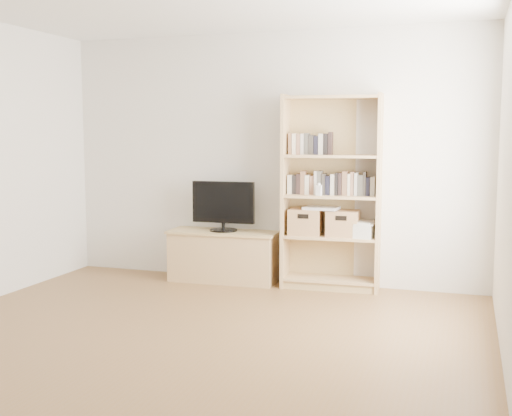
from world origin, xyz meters
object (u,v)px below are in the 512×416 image
at_px(television, 223,206).
at_px(basket_left, 305,222).
at_px(basket_right, 343,223).
at_px(bookshelf, 331,193).
at_px(baby_monitor, 319,190).
at_px(tv_stand, 224,257).
at_px(laptop, 321,208).

bearing_deg(television, basket_left, 0.05).
distance_m(basket_left, basket_right, 0.38).
relative_size(bookshelf, baby_monitor, 18.82).
xyz_separation_m(television, basket_right, (1.26, 0.04, -0.13)).
height_order(tv_stand, television, television).
distance_m(bookshelf, basket_left, 0.40).
relative_size(television, baby_monitor, 6.54).
bearing_deg(television, laptop, -0.04).
distance_m(baby_monitor, basket_left, 0.38).
bearing_deg(bookshelf, television, 178.62).
bearing_deg(laptop, tv_stand, -175.89).
relative_size(baby_monitor, laptop, 0.30).
relative_size(tv_stand, basket_right, 3.57).
relative_size(bookshelf, television, 2.88).
xyz_separation_m(tv_stand, television, (-0.00, 0.00, 0.54)).
xyz_separation_m(basket_left, basket_right, (0.38, 0.02, -0.00)).
bearing_deg(basket_right, laptop, -178.04).
xyz_separation_m(bookshelf, basket_right, (0.12, 0.00, -0.30)).
relative_size(television, basket_left, 2.11).
xyz_separation_m(tv_stand, basket_right, (1.26, 0.04, 0.41)).
distance_m(bookshelf, baby_monitor, 0.16).
bearing_deg(basket_right, baby_monitor, -155.78).
bearing_deg(basket_left, laptop, -3.27).
bearing_deg(bookshelf, baby_monitor, -135.00).
bearing_deg(basket_right, television, 178.39).
distance_m(baby_monitor, laptop, 0.21).
height_order(baby_monitor, basket_right, baby_monitor).
bearing_deg(basket_left, television, 177.30).
relative_size(baby_monitor, basket_right, 0.33).
bearing_deg(bookshelf, laptop, -172.09).
distance_m(bookshelf, laptop, 0.18).
height_order(television, baby_monitor, television).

